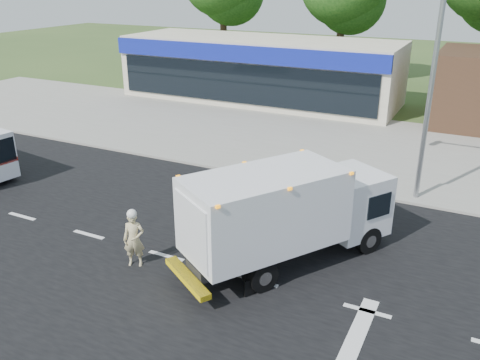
{
  "coord_description": "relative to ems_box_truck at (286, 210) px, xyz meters",
  "views": [
    {
      "loc": [
        4.83,
        -10.82,
        7.81
      ],
      "look_at": [
        -1.87,
        2.66,
        1.7
      ],
      "focal_mm": 38.0,
      "sensor_mm": 36.0,
      "label": 1
    }
  ],
  "objects": [
    {
      "name": "ground",
      "position": [
        -0.26,
        -1.28,
        -1.68
      ],
      "size": [
        120.0,
        120.0,
        0.0
      ],
      "primitive_type": "plane",
      "color": "#385123",
      "rests_on": "ground"
    },
    {
      "name": "road_asphalt",
      "position": [
        -0.26,
        -1.28,
        -1.68
      ],
      "size": [
        60.0,
        14.0,
        0.02
      ],
      "primitive_type": "cube",
      "color": "black",
      "rests_on": "ground"
    },
    {
      "name": "sidewalk",
      "position": [
        -0.26,
        6.92,
        -1.62
      ],
      "size": [
        60.0,
        2.4,
        0.12
      ],
      "primitive_type": "cube",
      "color": "gray",
      "rests_on": "ground"
    },
    {
      "name": "parking_apron",
      "position": [
        -0.26,
        12.72,
        -1.67
      ],
      "size": [
        60.0,
        9.0,
        0.02
      ],
      "primitive_type": "cube",
      "color": "gray",
      "rests_on": "ground"
    },
    {
      "name": "lane_markings",
      "position": [
        1.09,
        -2.63,
        -1.66
      ],
      "size": [
        55.2,
        7.0,
        0.01
      ],
      "color": "silver",
      "rests_on": "road_asphalt"
    },
    {
      "name": "ems_box_truck",
      "position": [
        0.0,
        0.0,
        0.0
      ],
      "size": [
        5.24,
        6.63,
        2.91
      ],
      "rotation": [
        0.0,
        0.0,
        1.0
      ],
      "color": "black",
      "rests_on": "ground"
    },
    {
      "name": "emergency_worker",
      "position": [
        -3.79,
        -2.06,
        -0.81
      ],
      "size": [
        0.72,
        0.61,
        1.77
      ],
      "rotation": [
        0.0,
        0.0,
        0.43
      ],
      "color": "#C7B684",
      "rests_on": "ground"
    },
    {
      "name": "retail_strip_mall",
      "position": [
        -9.26,
        18.65,
        0.33
      ],
      "size": [
        18.0,
        6.2,
        4.0
      ],
      "color": "beige",
      "rests_on": "ground"
    },
    {
      "name": "traffic_signal_pole",
      "position": [
        2.09,
        6.32,
        3.24
      ],
      "size": [
        3.51,
        0.25,
        8.0
      ],
      "color": "gray",
      "rests_on": "ground"
    }
  ]
}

